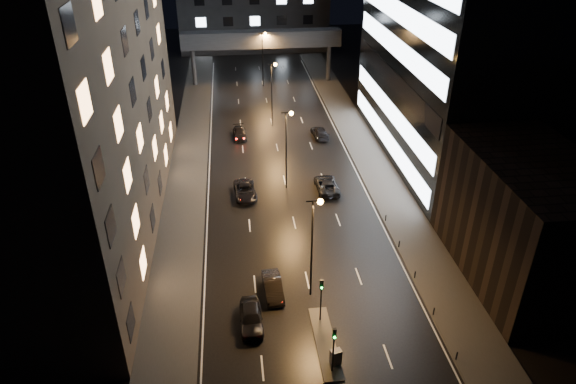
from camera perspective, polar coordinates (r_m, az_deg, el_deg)
The scene contains 21 objects.
ground at distance 74.97m, azimuth -1.21°, elevation 4.98°, with size 160.00×160.00×0.00m, color black.
sidewalk_left at distance 70.47m, azimuth -11.00°, elevation 2.74°, with size 5.00×110.00×0.15m, color #383533.
sidewalk_right at distance 72.63m, azimuth 9.06°, elevation 3.78°, with size 5.00×110.00×0.15m, color #383533.
building_left at distance 55.42m, azimuth -24.43°, elevation 15.25°, with size 15.00×48.00×40.00m, color #2D2319.
building_right_low at distance 51.86m, azimuth 24.92°, elevation -2.85°, with size 10.00×18.00×12.00m, color black.
skybridge at distance 100.59m, azimuth -2.97°, elevation 16.54°, with size 30.00×3.00×10.00m.
median_island at distance 43.85m, azimuth 4.15°, elevation -16.30°, with size 1.60×8.00×0.15m, color #383533.
traffic_signal_near at distance 43.53m, azimuth 3.71°, elevation -11.20°, with size 0.28×0.34×4.40m.
traffic_signal_far at distance 39.64m, azimuth 5.11°, elevation -16.40°, with size 0.28×0.34×4.40m.
bollard_row at distance 49.11m, azimuth 14.86°, elevation -10.77°, with size 0.12×25.12×0.90m.
streetlight_near at distance 44.13m, azimuth 2.90°, elevation -4.90°, with size 1.45×0.50×10.15m.
streetlight_mid_a at distance 61.42m, azimuth -0.05°, elevation 5.77°, with size 1.45×0.50×10.15m.
streetlight_mid_b at distance 79.99m, azimuth -1.71°, elevation 11.62°, with size 1.45×0.50×10.15m.
streetlight_far at distance 99.11m, azimuth -2.76°, elevation 15.24°, with size 1.45×0.50×10.15m.
car_away_a at distance 44.83m, azimuth -4.12°, elevation -13.69°, with size 1.92×4.77×1.62m, color black.
car_away_b at distance 47.72m, azimuth -1.69°, elevation -10.48°, with size 1.59×4.57×1.50m, color black.
car_away_c at distance 62.44m, azimuth -4.78°, elevation 0.16°, with size 2.49×5.40×1.50m, color black.
car_away_d at distance 78.29m, azimuth -5.38°, elevation 6.52°, with size 1.91×4.70×1.36m, color black.
car_toward_a at distance 63.63m, azimuth 4.32°, elevation 0.81°, with size 2.56×5.55×1.54m, color black.
car_toward_b at distance 78.22m, azimuth 3.55°, elevation 6.61°, with size 2.03×4.99×1.45m, color black.
utility_cabinet at distance 41.85m, azimuth 5.33°, elevation -17.77°, with size 0.84×0.55×1.34m, color #48484A.
Camera 1 is at (-6.17, -27.64, 31.74)m, focal length 32.00 mm.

